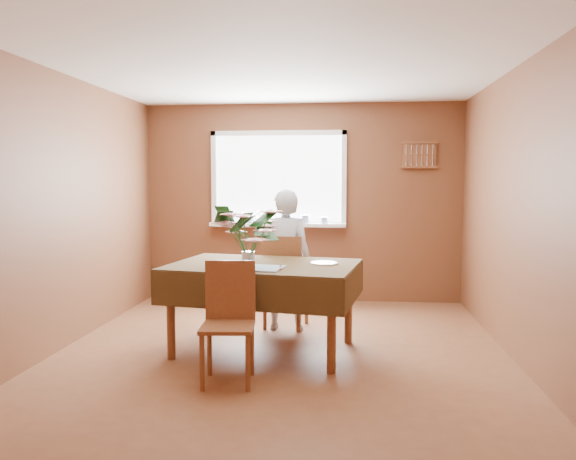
# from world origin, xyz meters

# --- Properties ---
(floor) EXTENTS (4.50, 4.50, 0.00)m
(floor) POSITION_xyz_m (0.00, 0.00, 0.00)
(floor) COLOR brown
(floor) RESTS_ON ground
(ceiling) EXTENTS (4.50, 4.50, 0.00)m
(ceiling) POSITION_xyz_m (0.00, 0.00, 2.50)
(ceiling) COLOR white
(ceiling) RESTS_ON wall_back
(wall_back) EXTENTS (4.00, 0.00, 4.00)m
(wall_back) POSITION_xyz_m (0.00, 2.25, 1.25)
(wall_back) COLOR brown
(wall_back) RESTS_ON floor
(wall_front) EXTENTS (4.00, 0.00, 4.00)m
(wall_front) POSITION_xyz_m (0.00, -2.25, 1.25)
(wall_front) COLOR brown
(wall_front) RESTS_ON floor
(wall_left) EXTENTS (0.00, 4.50, 4.50)m
(wall_left) POSITION_xyz_m (-2.00, 0.00, 1.25)
(wall_left) COLOR brown
(wall_left) RESTS_ON floor
(wall_right) EXTENTS (0.00, 4.50, 4.50)m
(wall_right) POSITION_xyz_m (2.00, 0.00, 1.25)
(wall_right) COLOR brown
(wall_right) RESTS_ON floor
(window_assembly) EXTENTS (1.72, 0.20, 1.22)m
(window_assembly) POSITION_xyz_m (-0.30, 2.20, 1.35)
(window_assembly) COLOR white
(window_assembly) RESTS_ON wall_back
(spoon_rack) EXTENTS (0.44, 0.05, 0.33)m
(spoon_rack) POSITION_xyz_m (1.45, 2.22, 1.85)
(spoon_rack) COLOR brown
(spoon_rack) RESTS_ON wall_back
(dining_table) EXTENTS (1.78, 1.35, 0.80)m
(dining_table) POSITION_xyz_m (-0.16, 0.03, 0.69)
(dining_table) COLOR brown
(dining_table) RESTS_ON floor
(chair_far) EXTENTS (0.48, 0.48, 0.97)m
(chair_far) POSITION_xyz_m (-0.07, 0.80, 0.53)
(chair_far) COLOR brown
(chair_far) RESTS_ON floor
(chair_near) EXTENTS (0.42, 0.42, 0.91)m
(chair_near) POSITION_xyz_m (-0.32, -0.72, 0.50)
(chair_near) COLOR brown
(chair_near) RESTS_ON floor
(seated_woman) EXTENTS (0.55, 0.38, 1.45)m
(seated_woman) POSITION_xyz_m (-0.05, 0.77, 0.72)
(seated_woman) COLOR white
(seated_woman) RESTS_ON floor
(flower_bouquet) EXTENTS (0.57, 0.57, 0.49)m
(flower_bouquet) POSITION_xyz_m (-0.26, -0.21, 1.11)
(flower_bouquet) COLOR white
(flower_bouquet) RESTS_ON dining_table
(side_plate) EXTENTS (0.26, 0.26, 0.01)m
(side_plate) POSITION_xyz_m (0.37, 0.08, 0.80)
(side_plate) COLOR white
(side_plate) RESTS_ON dining_table
(table_knife) EXTENTS (0.04, 0.23, 0.00)m
(table_knife) POSITION_xyz_m (0.02, -0.20, 0.80)
(table_knife) COLOR silver
(table_knife) RESTS_ON dining_table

